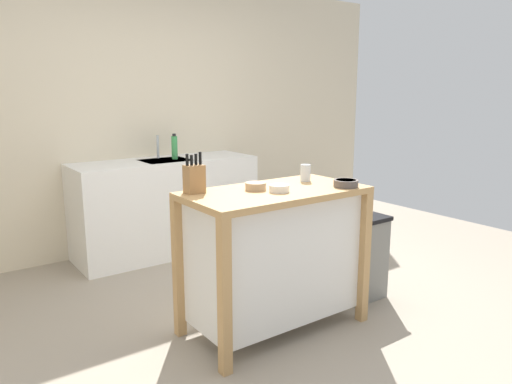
% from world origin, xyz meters
% --- Properties ---
extents(ground_plane, '(6.99, 6.99, 0.00)m').
position_xyz_m(ground_plane, '(0.00, 0.00, 0.00)').
color(ground_plane, gray).
rests_on(ground_plane, ground).
extents(wall_back, '(5.99, 0.10, 2.60)m').
position_xyz_m(wall_back, '(0.00, 2.13, 1.30)').
color(wall_back, beige).
rests_on(wall_back, ground).
extents(kitchen_island, '(1.15, 0.60, 0.93)m').
position_xyz_m(kitchen_island, '(-0.00, -0.04, 0.52)').
color(kitchen_island, tan).
rests_on(kitchen_island, ground).
extents(knife_block, '(0.11, 0.09, 0.25)m').
position_xyz_m(knife_block, '(-0.46, 0.16, 1.02)').
color(knife_block, '#9E7042').
rests_on(knife_block, kitchen_island).
extents(bowl_stoneware_deep, '(0.13, 0.13, 0.05)m').
position_xyz_m(bowl_stoneware_deep, '(-0.10, 0.02, 0.95)').
color(bowl_stoneware_deep, tan).
rests_on(bowl_stoneware_deep, kitchen_island).
extents(bowl_ceramic_wide, '(0.12, 0.12, 0.04)m').
position_xyz_m(bowl_ceramic_wide, '(-0.02, -0.12, 0.95)').
color(bowl_ceramic_wide, silver).
rests_on(bowl_ceramic_wide, kitchen_island).
extents(bowl_ceramic_small, '(0.16, 0.16, 0.05)m').
position_xyz_m(bowl_ceramic_small, '(0.42, -0.24, 0.95)').
color(bowl_ceramic_small, '#564C47').
rests_on(bowl_ceramic_small, kitchen_island).
extents(drinking_cup, '(0.07, 0.07, 0.11)m').
position_xyz_m(drinking_cup, '(0.34, 0.06, 0.99)').
color(drinking_cup, silver).
rests_on(drinking_cup, kitchen_island).
extents(trash_bin, '(0.36, 0.28, 0.63)m').
position_xyz_m(trash_bin, '(0.82, -0.04, 0.32)').
color(trash_bin, slate).
rests_on(trash_bin, ground).
extents(sink_counter, '(1.72, 0.60, 0.90)m').
position_xyz_m(sink_counter, '(0.11, 1.78, 0.45)').
color(sink_counter, white).
rests_on(sink_counter, ground).
extents(sink_faucet, '(0.02, 0.02, 0.22)m').
position_xyz_m(sink_faucet, '(0.11, 1.92, 1.01)').
color(sink_faucet, '#B7BCC1').
rests_on(sink_faucet, sink_counter).
extents(bottle_hand_soap, '(0.06, 0.06, 0.24)m').
position_xyz_m(bottle_hand_soap, '(0.21, 1.77, 1.01)').
color(bottle_hand_soap, green).
rests_on(bottle_hand_soap, sink_counter).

